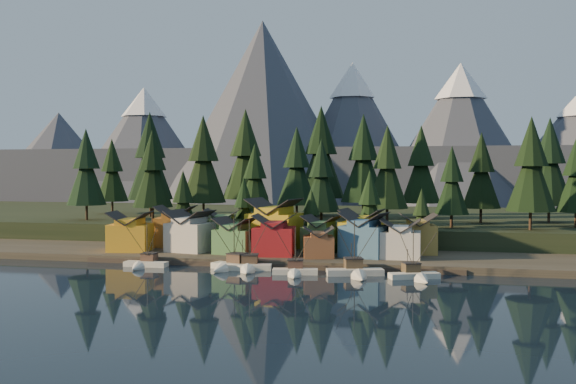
% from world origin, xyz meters
% --- Properties ---
extents(ground, '(500.00, 500.00, 0.00)m').
position_xyz_m(ground, '(0.00, 0.00, 0.00)').
color(ground, black).
rests_on(ground, ground).
extents(shore_strip, '(400.00, 50.00, 1.50)m').
position_xyz_m(shore_strip, '(0.00, 40.00, 0.75)').
color(shore_strip, '#322F24').
rests_on(shore_strip, ground).
extents(hillside, '(420.00, 100.00, 6.00)m').
position_xyz_m(hillside, '(0.00, 90.00, 3.00)').
color(hillside, black).
rests_on(hillside, ground).
extents(dock, '(80.00, 4.00, 1.00)m').
position_xyz_m(dock, '(0.00, 16.50, 0.50)').
color(dock, '#463B32').
rests_on(dock, ground).
extents(mountain_ridge, '(560.00, 190.00, 90.00)m').
position_xyz_m(mountain_ridge, '(-4.20, 213.59, 26.06)').
color(mountain_ridge, '#4F5566').
rests_on(mountain_ridge, ground).
extents(boat_1, '(9.36, 10.18, 10.10)m').
position_xyz_m(boat_1, '(-24.75, 10.50, 1.85)').
color(boat_1, silver).
rests_on(boat_1, ground).
extents(boat_2, '(9.63, 10.23, 11.67)m').
position_xyz_m(boat_2, '(-6.39, 11.33, 2.33)').
color(boat_2, silver).
rests_on(boat_2, ground).
extents(boat_3, '(9.60, 10.13, 11.26)m').
position_xyz_m(boat_3, '(-2.26, 11.01, 2.20)').
color(boat_3, silver).
rests_on(boat_3, ground).
extents(boat_4, '(9.29, 9.84, 10.13)m').
position_xyz_m(boat_4, '(7.87, 7.95, 1.90)').
color(boat_4, beige).
rests_on(boat_4, ground).
extents(boat_5, '(11.56, 12.06, 11.68)m').
position_xyz_m(boat_5, '(19.49, 9.10, 2.10)').
color(boat_5, beige).
rests_on(boat_5, ground).
extents(boat_6, '(9.93, 10.28, 10.29)m').
position_xyz_m(boat_6, '(30.72, 8.08, 1.87)').
color(boat_6, beige).
rests_on(boat_6, ground).
extents(house_front_0, '(10.28, 9.88, 9.01)m').
position_xyz_m(house_front_0, '(-34.40, 23.71, 6.23)').
color(house_front_0, gold).
rests_on(house_front_0, shore_strip).
extents(house_front_1, '(10.60, 10.32, 9.38)m').
position_xyz_m(house_front_1, '(-20.73, 26.10, 6.43)').
color(house_front_1, beige).
rests_on(house_front_1, shore_strip).
extents(house_front_2, '(9.09, 9.15, 7.99)m').
position_xyz_m(house_front_2, '(-9.49, 25.02, 5.70)').
color(house_front_2, '#497F44').
rests_on(house_front_2, shore_strip).
extents(house_front_3, '(9.41, 9.04, 8.86)m').
position_xyz_m(house_front_3, '(-0.21, 23.78, 6.16)').
color(house_front_3, maroon).
rests_on(house_front_3, shore_strip).
extents(house_front_4, '(7.74, 8.11, 6.51)m').
position_xyz_m(house_front_4, '(9.78, 22.83, 4.92)').
color(house_front_4, brown).
rests_on(house_front_4, shore_strip).
extents(house_front_5, '(10.86, 10.27, 9.54)m').
position_xyz_m(house_front_5, '(19.18, 25.89, 6.51)').
color(house_front_5, '#386185').
rests_on(house_front_5, shore_strip).
extents(house_front_6, '(8.28, 7.83, 8.25)m').
position_xyz_m(house_front_6, '(26.97, 25.26, 5.83)').
color(house_front_6, silver).
rests_on(house_front_6, shore_strip).
extents(house_back_0, '(10.23, 9.93, 9.88)m').
position_xyz_m(house_back_0, '(-27.64, 34.24, 6.69)').
color(house_back_0, '#A36B2A').
rests_on(house_back_0, shore_strip).
extents(house_back_1, '(9.92, 10.00, 9.34)m').
position_xyz_m(house_back_1, '(-15.23, 33.30, 6.40)').
color(house_back_1, '#4D753F').
rests_on(house_back_1, shore_strip).
extents(house_back_2, '(12.77, 12.02, 11.88)m').
position_xyz_m(house_back_2, '(-2.98, 34.89, 7.74)').
color(house_back_2, gold).
rests_on(house_back_2, shore_strip).
extents(house_back_3, '(9.27, 8.57, 8.22)m').
position_xyz_m(house_back_3, '(8.78, 32.63, 5.82)').
color(house_back_3, '#4E7841').
rests_on(house_back_3, shore_strip).
extents(house_back_4, '(10.14, 9.84, 9.81)m').
position_xyz_m(house_back_4, '(18.00, 32.19, 6.65)').
color(house_back_4, gold).
rests_on(house_back_4, shore_strip).
extents(house_back_5, '(8.92, 9.00, 8.88)m').
position_xyz_m(house_back_5, '(30.30, 33.75, 6.16)').
color(house_back_5, olive).
rests_on(house_back_5, shore_strip).
extents(tree_hill_0, '(11.11, 11.11, 25.88)m').
position_xyz_m(tree_hill_0, '(-62.00, 52.00, 20.15)').
color(tree_hill_0, '#332319').
rests_on(tree_hill_0, hillside).
extents(tree_hill_1, '(13.62, 13.62, 31.74)m').
position_xyz_m(tree_hill_1, '(-50.00, 68.00, 23.36)').
color(tree_hill_1, '#332319').
rests_on(tree_hill_1, hillside).
extents(tree_hill_2, '(10.77, 10.77, 25.08)m').
position_xyz_m(tree_hill_2, '(-40.00, 48.00, 19.71)').
color(tree_hill_2, '#332319').
rests_on(tree_hill_2, hillside).
extents(tree_hill_3, '(12.75, 12.75, 29.70)m').
position_xyz_m(tree_hill_3, '(-30.00, 60.00, 22.24)').
color(tree_hill_3, '#332319').
rests_on(tree_hill_3, hillside).
extents(tree_hill_4, '(14.02, 14.02, 32.66)m').
position_xyz_m(tree_hill_4, '(-22.00, 75.00, 23.86)').
color(tree_hill_4, '#332319').
rests_on(tree_hill_4, hillside).
extents(tree_hill_5, '(9.12, 9.12, 21.23)m').
position_xyz_m(tree_hill_5, '(-12.00, 50.00, 17.60)').
color(tree_hill_5, '#332319').
rests_on(tree_hill_5, hillside).
extents(tree_hill_6, '(11.35, 11.35, 26.43)m').
position_xyz_m(tree_hill_6, '(-4.00, 65.00, 20.45)').
color(tree_hill_6, '#332319').
rests_on(tree_hill_6, hillside).
extents(tree_hill_7, '(9.47, 9.47, 22.05)m').
position_xyz_m(tree_hill_7, '(6.00, 48.00, 18.05)').
color(tree_hill_7, '#332319').
rests_on(tree_hill_7, hillside).
extents(tree_hill_8, '(12.95, 12.95, 30.17)m').
position_xyz_m(tree_hill_8, '(14.00, 72.00, 22.49)').
color(tree_hill_8, '#332319').
rests_on(tree_hill_8, hillside).
extents(tree_hill_9, '(11.07, 11.07, 25.78)m').
position_xyz_m(tree_hill_9, '(22.00, 55.00, 20.09)').
color(tree_hill_9, '#332319').
rests_on(tree_hill_9, hillside).
extents(tree_hill_10, '(11.72, 11.72, 27.31)m').
position_xyz_m(tree_hill_10, '(30.00, 80.00, 20.93)').
color(tree_hill_10, '#332319').
rests_on(tree_hill_10, hillside).
extents(tree_hill_11, '(8.63, 8.63, 20.10)m').
position_xyz_m(tree_hill_11, '(38.00, 50.00, 16.98)').
color(tree_hill_11, '#332319').
rests_on(tree_hill_11, hillside).
extents(tree_hill_12, '(10.40, 10.40, 24.22)m').
position_xyz_m(tree_hill_12, '(46.00, 66.00, 19.24)').
color(tree_hill_12, '#332319').
rests_on(tree_hill_12, hillside).
extents(tree_hill_13, '(11.51, 11.51, 26.82)m').
position_xyz_m(tree_hill_13, '(56.00, 48.00, 20.66)').
color(tree_hill_13, '#332319').
rests_on(tree_hill_13, hillside).
extents(tree_hill_14, '(12.15, 12.15, 28.31)m').
position_xyz_m(tree_hill_14, '(64.00, 72.00, 21.48)').
color(tree_hill_14, '#332319').
rests_on(tree_hill_14, hillside).
extents(tree_hill_15, '(14.52, 14.52, 33.83)m').
position_xyz_m(tree_hill_15, '(0.00, 82.00, 24.50)').
color(tree_hill_15, '#332319').
rests_on(tree_hill_15, hillside).
extents(tree_hill_16, '(10.43, 10.43, 24.30)m').
position_xyz_m(tree_hill_16, '(-68.00, 78.00, 19.28)').
color(tree_hill_16, '#332319').
rests_on(tree_hill_16, hillside).
extents(tree_shore_0, '(8.00, 8.00, 18.62)m').
position_xyz_m(tree_shore_0, '(-28.00, 40.00, 11.67)').
color(tree_shore_0, '#332319').
rests_on(tree_shore_0, shore_strip).
extents(tree_shore_1, '(7.23, 7.23, 16.85)m').
position_xyz_m(tree_shore_1, '(-12.00, 40.00, 10.70)').
color(tree_shore_1, '#332319').
rests_on(tree_shore_1, shore_strip).
extents(tree_shore_2, '(6.00, 6.00, 13.97)m').
position_xyz_m(tree_shore_2, '(5.00, 40.00, 9.12)').
color(tree_shore_2, '#332319').
rests_on(tree_shore_2, shore_strip).
extents(tree_shore_3, '(8.04, 8.04, 18.72)m').
position_xyz_m(tree_shore_3, '(19.00, 40.00, 11.73)').
color(tree_shore_3, '#332319').
rests_on(tree_shore_3, shore_strip).
extents(tree_shore_4, '(6.20, 6.20, 14.45)m').
position_xyz_m(tree_shore_4, '(31.00, 40.00, 9.39)').
color(tree_shore_4, '#332319').
rests_on(tree_shore_4, shore_strip).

